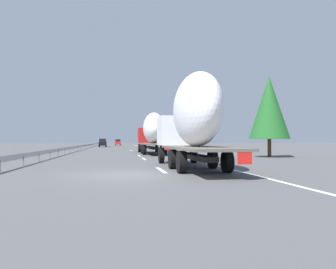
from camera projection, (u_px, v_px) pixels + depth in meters
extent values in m
plane|color=#4C4C4F|center=(119.00, 150.00, 54.12)|extent=(260.00, 260.00, 0.00)
cube|color=white|center=(161.00, 170.00, 16.87)|extent=(3.20, 0.20, 0.01)
cube|color=white|center=(144.00, 159.00, 27.23)|extent=(3.20, 0.20, 0.01)
cube|color=white|center=(139.00, 156.00, 32.73)|extent=(3.20, 0.20, 0.01)
cube|color=white|center=(131.00, 150.00, 49.15)|extent=(3.20, 0.20, 0.01)
cube|color=white|center=(129.00, 149.00, 58.80)|extent=(3.20, 0.20, 0.01)
cube|color=white|center=(129.00, 149.00, 59.20)|extent=(3.20, 0.20, 0.01)
cube|color=white|center=(149.00, 149.00, 59.92)|extent=(110.00, 0.20, 0.01)
cube|color=#B21919|center=(148.00, 135.00, 42.30)|extent=(2.40, 2.50, 1.90)
cube|color=black|center=(147.00, 132.00, 43.39)|extent=(0.08, 2.12, 0.80)
cube|color=#262628|center=(151.00, 147.00, 39.14)|extent=(11.66, 0.70, 0.24)
cube|color=#59544C|center=(154.00, 144.00, 36.02)|extent=(10.28, 2.50, 0.12)
ellipsoid|color=white|center=(153.00, 128.00, 36.27)|extent=(6.82, 2.20, 3.35)
cube|color=red|center=(167.00, 147.00, 31.08)|extent=(0.04, 0.56, 0.56)
cylinder|color=black|center=(139.00, 148.00, 42.10)|extent=(1.04, 0.30, 1.04)
cylinder|color=black|center=(157.00, 148.00, 42.44)|extent=(1.04, 0.30, 1.04)
cylinder|color=black|center=(143.00, 149.00, 37.02)|extent=(1.04, 0.35, 1.04)
cylinder|color=black|center=(162.00, 149.00, 37.37)|extent=(1.04, 0.35, 1.04)
cylinder|color=black|center=(145.00, 150.00, 34.65)|extent=(1.04, 0.35, 1.04)
cylinder|color=black|center=(165.00, 150.00, 35.00)|extent=(1.04, 0.35, 1.04)
cube|color=silver|center=(178.00, 131.00, 22.12)|extent=(2.40, 2.50, 1.90)
cube|color=black|center=(175.00, 124.00, 23.21)|extent=(0.08, 2.12, 0.80)
cube|color=#262628|center=(186.00, 155.00, 19.33)|extent=(10.28, 0.70, 0.24)
cube|color=#59544C|center=(198.00, 148.00, 16.58)|extent=(8.78, 2.50, 0.12)
ellipsoid|color=white|center=(197.00, 110.00, 16.95)|extent=(6.03, 2.20, 3.78)
cube|color=red|center=(245.00, 157.00, 12.38)|extent=(0.04, 0.56, 0.56)
cylinder|color=black|center=(161.00, 155.00, 21.91)|extent=(1.04, 0.30, 1.04)
cylinder|color=black|center=(194.00, 155.00, 22.26)|extent=(1.04, 0.30, 1.04)
cylinder|color=black|center=(173.00, 159.00, 17.58)|extent=(1.04, 0.35, 1.04)
cylinder|color=black|center=(212.00, 159.00, 17.93)|extent=(1.04, 0.35, 1.04)
cylinder|color=black|center=(181.00, 162.00, 15.21)|extent=(1.04, 0.35, 1.04)
cylinder|color=black|center=(227.00, 162.00, 15.56)|extent=(1.04, 0.35, 1.04)
cube|color=black|center=(103.00, 144.00, 76.07)|extent=(4.49, 1.72, 0.84)
cube|color=black|center=(103.00, 140.00, 75.75)|extent=(2.47, 1.51, 0.74)
cylinder|color=black|center=(100.00, 145.00, 77.31)|extent=(0.64, 0.22, 0.64)
cylinder|color=black|center=(106.00, 145.00, 77.55)|extent=(0.64, 0.22, 0.64)
cylinder|color=black|center=(99.00, 146.00, 74.57)|extent=(0.64, 0.22, 0.64)
cylinder|color=black|center=(106.00, 146.00, 74.80)|extent=(0.64, 0.22, 0.64)
cube|color=red|center=(118.00, 143.00, 99.45)|extent=(4.30, 1.71, 0.84)
cube|color=black|center=(118.00, 140.00, 99.15)|extent=(2.36, 1.51, 0.66)
cylinder|color=black|center=(115.00, 144.00, 100.64)|extent=(0.64, 0.22, 0.64)
cylinder|color=black|center=(120.00, 144.00, 100.88)|extent=(0.64, 0.22, 0.64)
cylinder|color=black|center=(115.00, 144.00, 98.01)|extent=(0.64, 0.22, 0.64)
cylinder|color=black|center=(120.00, 144.00, 98.25)|extent=(0.64, 0.22, 0.64)
cylinder|color=gray|center=(161.00, 141.00, 53.52)|extent=(0.10, 0.10, 2.71)
cube|color=#2D569E|center=(161.00, 131.00, 53.55)|extent=(0.06, 0.90, 0.70)
cylinder|color=#472D19|center=(169.00, 143.00, 67.58)|extent=(0.28, 0.28, 1.98)
cone|color=#1E5B23|center=(169.00, 128.00, 67.63)|extent=(3.93, 3.93, 3.99)
cylinder|color=#472D19|center=(171.00, 144.00, 74.26)|extent=(0.36, 0.36, 1.37)
cone|color=#1E5B23|center=(171.00, 130.00, 74.32)|extent=(3.37, 3.37, 4.93)
cylinder|color=#472D19|center=(170.00, 143.00, 84.55)|extent=(0.26, 0.26, 1.63)
cone|color=#194C1E|center=(170.00, 131.00, 84.61)|extent=(3.04, 3.04, 4.70)
cylinder|color=#472D19|center=(269.00, 148.00, 30.02)|extent=(0.33, 0.33, 1.65)
cone|color=#1E5B23|center=(269.00, 108.00, 30.08)|extent=(3.64, 3.64, 5.72)
cube|color=#9EA0A5|center=(83.00, 146.00, 56.15)|extent=(94.00, 0.06, 0.32)
cube|color=slate|center=(23.00, 161.00, 19.82)|extent=(0.10, 0.10, 0.60)
cube|color=slate|center=(39.00, 157.00, 23.86)|extent=(0.10, 0.10, 0.60)
cube|color=slate|center=(50.00, 155.00, 27.89)|extent=(0.10, 0.10, 0.60)
cube|color=slate|center=(58.00, 153.00, 31.93)|extent=(0.10, 0.10, 0.60)
cube|color=slate|center=(65.00, 152.00, 35.97)|extent=(0.10, 0.10, 0.60)
cube|color=slate|center=(70.00, 150.00, 40.00)|extent=(0.10, 0.10, 0.60)
cube|color=slate|center=(74.00, 149.00, 44.04)|extent=(0.10, 0.10, 0.60)
cube|color=slate|center=(77.00, 149.00, 48.07)|extent=(0.10, 0.10, 0.60)
cube|color=slate|center=(80.00, 148.00, 52.11)|extent=(0.10, 0.10, 0.60)
cube|color=slate|center=(83.00, 147.00, 56.14)|extent=(0.10, 0.10, 0.60)
cube|color=slate|center=(85.00, 147.00, 60.18)|extent=(0.10, 0.10, 0.60)
cube|color=slate|center=(87.00, 147.00, 64.22)|extent=(0.10, 0.10, 0.60)
cube|color=slate|center=(89.00, 146.00, 68.25)|extent=(0.10, 0.10, 0.60)
cube|color=slate|center=(90.00, 146.00, 72.29)|extent=(0.10, 0.10, 0.60)
cube|color=slate|center=(92.00, 146.00, 76.32)|extent=(0.10, 0.10, 0.60)
cube|color=slate|center=(93.00, 145.00, 80.36)|extent=(0.10, 0.10, 0.60)
cube|color=slate|center=(94.00, 145.00, 84.40)|extent=(0.10, 0.10, 0.60)
cube|color=slate|center=(95.00, 145.00, 88.43)|extent=(0.10, 0.10, 0.60)
cube|color=slate|center=(96.00, 145.00, 92.47)|extent=(0.10, 0.10, 0.60)
cube|color=slate|center=(97.00, 144.00, 96.50)|extent=(0.10, 0.10, 0.60)
cube|color=slate|center=(97.00, 144.00, 100.54)|extent=(0.10, 0.10, 0.60)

